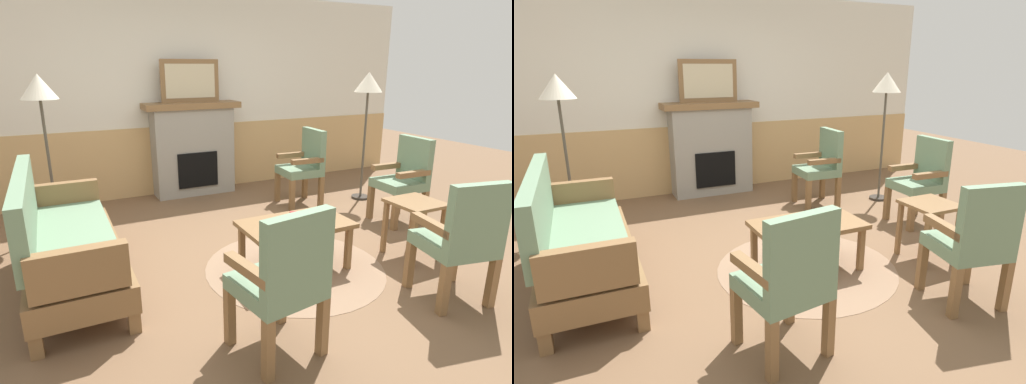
{
  "view_description": "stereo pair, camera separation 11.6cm",
  "coord_description": "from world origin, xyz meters",
  "views": [
    {
      "loc": [
        -1.76,
        -3.24,
        1.75
      ],
      "look_at": [
        0.0,
        0.35,
        0.55
      ],
      "focal_mm": 29.47,
      "sensor_mm": 36.0,
      "label": 1
    },
    {
      "loc": [
        -1.65,
        -3.29,
        1.75
      ],
      "look_at": [
        0.0,
        0.35,
        0.55
      ],
      "focal_mm": 29.47,
      "sensor_mm": 36.0,
      "label": 2
    }
  ],
  "objects": [
    {
      "name": "fireplace",
      "position": [
        0.0,
        2.35,
        0.65
      ],
      "size": [
        1.3,
        0.44,
        1.28
      ],
      "color": "gray",
      "rests_on": "ground_plane"
    },
    {
      "name": "coffee_table",
      "position": [
        0.07,
        -0.3,
        0.39
      ],
      "size": [
        0.96,
        0.56,
        0.44
      ],
      "color": "brown",
      "rests_on": "ground_plane"
    },
    {
      "name": "framed_picture",
      "position": [
        0.0,
        2.35,
        1.56
      ],
      "size": [
        0.8,
        0.04,
        0.56
      ],
      "color": "brown",
      "rests_on": "fireplace"
    },
    {
      "name": "armchair_front_center",
      "position": [
        -0.62,
        -1.28,
        0.54
      ],
      "size": [
        0.55,
        0.55,
        0.98
      ],
      "color": "brown",
      "rests_on": "ground_plane"
    },
    {
      "name": "floor_lamp_by_couch",
      "position": [
        -1.81,
        1.59,
        1.45
      ],
      "size": [
        0.36,
        0.36,
        1.68
      ],
      "color": "#332D28",
      "rests_on": "ground_plane"
    },
    {
      "name": "book_on_table",
      "position": [
        0.18,
        -0.2,
        0.46
      ],
      "size": [
        0.23,
        0.21,
        0.03
      ],
      "primitive_type": "cube",
      "rotation": [
        0.0,
        0.0,
        -0.39
      ],
      "color": "maroon",
      "rests_on": "coffee_table"
    },
    {
      "name": "armchair_front_left",
      "position": [
        0.88,
        -1.32,
        0.54
      ],
      "size": [
        0.57,
        0.57,
        0.98
      ],
      "color": "brown",
      "rests_on": "ground_plane"
    },
    {
      "name": "couch",
      "position": [
        -1.76,
        0.21,
        0.4
      ],
      "size": [
        0.7,
        1.8,
        0.98
      ],
      "color": "brown",
      "rests_on": "ground_plane"
    },
    {
      "name": "armchair_near_fireplace",
      "position": [
        1.83,
        0.21,
        0.54
      ],
      "size": [
        0.5,
        0.5,
        0.98
      ],
      "color": "brown",
      "rests_on": "ground_plane"
    },
    {
      "name": "armchair_by_window_left",
      "position": [
        1.15,
        1.26,
        0.54
      ],
      "size": [
        0.51,
        0.51,
        0.98
      ],
      "color": "brown",
      "rests_on": "ground_plane"
    },
    {
      "name": "ground_plane",
      "position": [
        0.0,
        0.0,
        0.0
      ],
      "size": [
        14.0,
        14.0,
        0.0
      ],
      "primitive_type": "plane",
      "color": "brown"
    },
    {
      "name": "side_table",
      "position": [
        1.2,
        -0.57,
        0.43
      ],
      "size": [
        0.44,
        0.44,
        0.55
      ],
      "color": "brown",
      "rests_on": "ground_plane"
    },
    {
      "name": "wall_back",
      "position": [
        0.0,
        2.6,
        1.31
      ],
      "size": [
        7.2,
        0.14,
        2.7
      ],
      "color": "silver",
      "rests_on": "ground_plane"
    },
    {
      "name": "round_rug",
      "position": [
        0.07,
        -0.3,
        0.0
      ],
      "size": [
        1.61,
        1.61,
        0.01
      ],
      "primitive_type": "cylinder",
      "color": "#896B51",
      "rests_on": "ground_plane"
    },
    {
      "name": "floor_lamp_by_chairs",
      "position": [
        1.98,
        1.1,
        1.45
      ],
      "size": [
        0.36,
        0.36,
        1.68
      ],
      "color": "#332D28",
      "rests_on": "ground_plane"
    }
  ]
}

